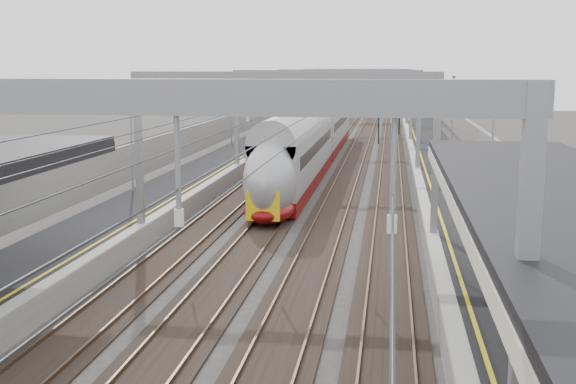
% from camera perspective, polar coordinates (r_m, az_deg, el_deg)
% --- Properties ---
extents(platform_left, '(4.00, 120.00, 1.00)m').
position_cam_1_polar(platform_left, '(54.65, -5.12, 2.13)').
color(platform_left, black).
rests_on(platform_left, ground).
extents(platform_right, '(4.00, 120.00, 1.00)m').
position_cam_1_polar(platform_right, '(53.33, 11.87, 1.77)').
color(platform_right, black).
rests_on(platform_right, ground).
extents(tracks, '(11.40, 140.00, 0.20)m').
position_cam_1_polar(tracks, '(53.46, 3.27, 1.49)').
color(tracks, black).
rests_on(tracks, ground).
extents(overhead_line, '(13.00, 140.00, 6.60)m').
position_cam_1_polar(overhead_line, '(59.52, 3.88, 8.22)').
color(overhead_line, gray).
rests_on(overhead_line, platform_left).
extents(overbridge, '(22.00, 2.20, 6.90)m').
position_cam_1_polar(overbridge, '(107.84, 5.83, 8.45)').
color(overbridge, slate).
rests_on(overbridge, ground).
extents(wall_left, '(0.30, 120.00, 3.20)m').
position_cam_1_polar(wall_left, '(55.34, -8.37, 3.31)').
color(wall_left, slate).
rests_on(wall_left, ground).
extents(wall_right, '(0.30, 120.00, 3.20)m').
position_cam_1_polar(wall_right, '(53.50, 15.34, 2.84)').
color(wall_right, slate).
rests_on(wall_right, ground).
extents(train, '(2.61, 47.48, 4.12)m').
position_cam_1_polar(train, '(55.86, 1.98, 3.91)').
color(train, maroon).
rests_on(train, ground).
extents(signal_green, '(0.32, 0.32, 3.48)m').
position_cam_1_polar(signal_green, '(73.79, 0.60, 5.65)').
color(signal_green, black).
rests_on(signal_green, ground).
extents(signal_red_near, '(0.32, 0.32, 3.48)m').
position_cam_1_polar(signal_red_near, '(74.82, 7.19, 5.63)').
color(signal_red_near, black).
rests_on(signal_red_near, ground).
extents(signal_red_far, '(0.32, 0.32, 3.48)m').
position_cam_1_polar(signal_red_far, '(85.24, 8.80, 6.09)').
color(signal_red_far, black).
rests_on(signal_red_far, ground).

